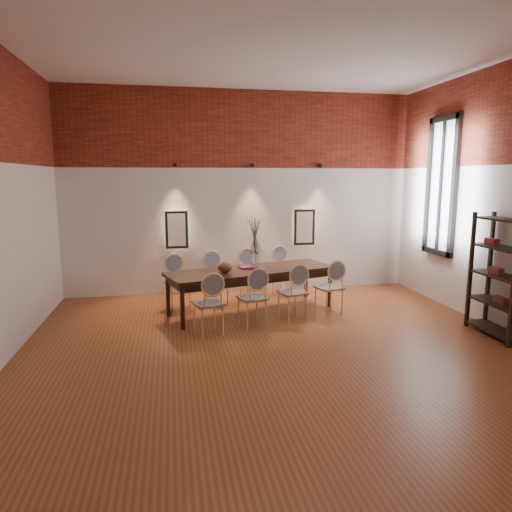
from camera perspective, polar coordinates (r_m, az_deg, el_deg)
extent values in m
cube|color=brown|center=(6.23, 3.31, -12.12)|extent=(7.00, 7.00, 0.02)
cube|color=silver|center=(6.02, 3.72, 26.14)|extent=(7.00, 7.00, 0.02)
cube|color=silver|center=(9.27, -1.89, 7.85)|extent=(7.00, 0.10, 4.00)
cube|color=silver|center=(2.51, 23.62, 1.85)|extent=(7.00, 0.10, 4.00)
cube|color=maroon|center=(9.24, -1.87, 15.60)|extent=(7.00, 0.02, 1.50)
cube|color=#FFEAC6|center=(9.11, -9.89, 3.26)|extent=(0.36, 0.06, 0.66)
cube|color=#FFEAC6|center=(9.51, 6.01, 3.62)|extent=(0.36, 0.06, 0.66)
cylinder|color=black|center=(9.03, -10.12, 11.14)|extent=(0.08, 0.10, 0.08)
cylinder|color=black|center=(9.17, -0.52, 11.27)|extent=(0.08, 0.10, 0.08)
cylinder|color=black|center=(9.52, 7.96, 11.12)|extent=(0.08, 0.10, 0.08)
cube|color=silver|center=(9.03, 22.23, 8.04)|extent=(0.02, 0.78, 2.38)
cube|color=black|center=(9.02, 22.12, 8.04)|extent=(0.08, 0.90, 2.50)
cube|color=black|center=(9.02, 22.12, 8.04)|extent=(0.06, 0.06, 2.40)
cube|color=black|center=(7.95, -0.53, -4.32)|extent=(3.07, 1.73, 0.75)
cylinder|color=silver|center=(7.87, -0.16, -0.56)|extent=(0.14, 0.14, 0.30)
ellipsoid|color=#622F17|center=(7.59, -3.91, -1.42)|extent=(0.24, 0.24, 0.18)
cube|color=#90205E|center=(7.96, -1.13, -1.43)|extent=(0.30, 0.25, 0.03)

